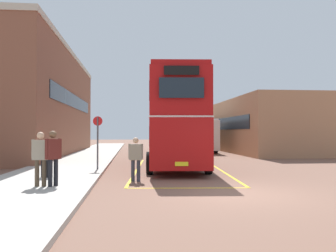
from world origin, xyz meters
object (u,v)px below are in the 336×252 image
pedestrian_waiting_far (53,154)px  litter_bin (47,165)px  single_deck_bus (198,135)px  pedestrian_boarding (136,156)px  bus_stop_sign (98,137)px  pedestrian_waiting_near (41,155)px  double_decker_bus (176,120)px

pedestrian_waiting_far → litter_bin: size_ratio=1.85×
single_deck_bus → pedestrian_waiting_far: size_ratio=5.61×
pedestrian_boarding → pedestrian_waiting_far: (-2.65, -1.86, 0.21)m
pedestrian_waiting_far → bus_stop_sign: 5.35m
bus_stop_sign → pedestrian_waiting_near: bearing=-103.6°
pedestrian_boarding → pedestrian_waiting_near: (-3.03, -1.89, 0.19)m
pedestrian_boarding → pedestrian_waiting_far: pedestrian_waiting_far is taller
pedestrian_boarding → bus_stop_sign: size_ratio=0.67×
single_deck_bus → bus_stop_sign: 19.11m
litter_bin → pedestrian_waiting_near: bearing=-81.4°
litter_bin → pedestrian_waiting_far: bearing=-72.6°
pedestrian_waiting_far → bus_stop_sign: (0.90, 5.26, 0.46)m
single_deck_bus → double_decker_bus: bearing=-104.5°
double_decker_bus → litter_bin: (-5.56, -4.70, -1.89)m
single_deck_bus → bus_stop_sign: (-7.93, -17.38, -0.00)m
pedestrian_waiting_near → litter_bin: bearing=98.6°
pedestrian_waiting_near → litter_bin: size_ratio=1.81×
litter_bin → bus_stop_sign: (1.64, 2.88, 1.01)m
double_decker_bus → bus_stop_sign: 4.40m
double_decker_bus → bus_stop_sign: bearing=-155.1°
single_deck_bus → pedestrian_waiting_near: size_ratio=5.73×
pedestrian_waiting_near → pedestrian_waiting_far: size_ratio=0.98×
pedestrian_boarding → pedestrian_waiting_far: bearing=-144.8°
pedestrian_waiting_near → pedestrian_waiting_far: (0.38, 0.02, 0.03)m
double_decker_bus → single_deck_bus: bearing=75.5°
pedestrian_waiting_near → bus_stop_sign: size_ratio=0.70×
single_deck_bus → bus_stop_sign: bearing=-114.5°
litter_bin → bus_stop_sign: 3.47m
pedestrian_waiting_near → single_deck_bus: bearing=67.9°
litter_bin → bus_stop_sign: size_ratio=0.39×
litter_bin → double_decker_bus: bearing=40.2°
single_deck_bus → pedestrian_waiting_near: single_deck_bus is taller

